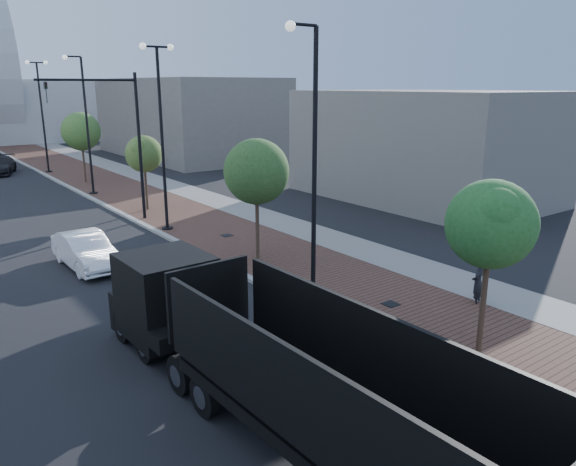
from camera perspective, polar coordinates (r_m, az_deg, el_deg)
sidewalk at (r=46.73m, az=-18.40°, el=5.40°), size 7.00×140.00×0.12m
concrete_strip at (r=47.63m, az=-15.32°, el=5.81°), size 2.40×140.00×0.13m
curb at (r=45.78m, az=-22.55°, el=4.84°), size 0.30×140.00×0.14m
dump_truck at (r=13.58m, az=-6.21°, el=-11.37°), size 2.64×13.37×3.13m
white_sedan at (r=24.20m, az=-20.30°, el=-1.72°), size 1.69×4.47×1.46m
dark_car_far at (r=53.00m, az=-27.78°, el=6.24°), size 3.58×5.43×1.46m
pedestrian at (r=19.81m, az=19.16°, el=-4.90°), size 0.73×0.60×1.71m
streetlight_1 at (r=18.15m, az=2.48°, el=5.57°), size 1.44×0.56×9.21m
streetlight_2 at (r=28.40m, az=-12.97°, el=9.65°), size 1.72×0.56×9.28m
streetlight_3 at (r=39.65m, az=-20.26°, el=9.88°), size 1.44×0.56×9.21m
streetlight_4 at (r=51.23m, az=-24.17°, el=11.03°), size 1.72×0.56×9.28m
traffic_mast at (r=30.83m, az=-16.84°, el=10.10°), size 5.09×0.20×8.00m
tree_0 at (r=15.15m, az=20.37°, el=0.85°), size 2.39×2.34×5.05m
tree_1 at (r=22.90m, az=-3.23°, el=6.38°), size 2.74×2.74×5.26m
tree_2 at (r=33.55m, az=-14.71°, el=7.95°), size 2.24×2.16×4.53m
tree_3 at (r=44.81m, az=-20.68°, el=9.86°), size 2.87×2.87×5.41m
commercial_block_ne at (r=60.28m, az=-10.36°, el=11.73°), size 12.00×22.00×8.00m
commercial_block_e at (r=37.61m, az=13.82°, el=8.84°), size 10.00×16.00×7.00m
utility_cover_1 at (r=19.18m, az=10.63°, el=-7.27°), size 0.50×0.50×0.02m
utility_cover_2 at (r=27.39m, az=-6.39°, el=-0.24°), size 0.50×0.50×0.02m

